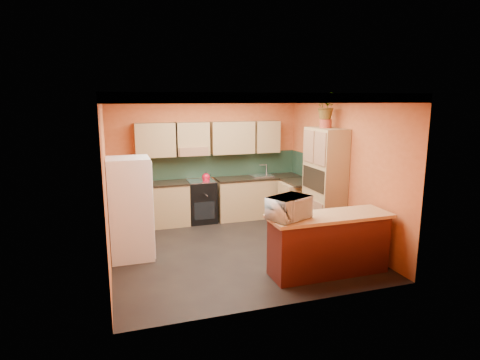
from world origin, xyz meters
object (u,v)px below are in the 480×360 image
object	(u,v)px
base_cabinets_back	(229,200)
microwave	(289,208)
pantry	(324,183)
stove	(201,201)
breakfast_bar	(329,246)
fridge	(130,209)

from	to	relation	value
base_cabinets_back	microwave	size ratio (longest dim) A/B	6.10
pantry	microwave	size ratio (longest dim) A/B	3.51
stove	breakfast_bar	size ratio (longest dim) A/B	0.51
stove	fridge	distance (m)	2.28
base_cabinets_back	fridge	xyz separation A→B (m)	(-2.18, -1.62, 0.41)
pantry	breakfast_bar	xyz separation A→B (m)	(-0.78, -1.54, -0.61)
pantry	microwave	world-z (taller)	pantry
base_cabinets_back	stove	distance (m)	0.63
fridge	breakfast_bar	xyz separation A→B (m)	(2.82, -1.58, -0.41)
pantry	stove	bearing A→B (deg)	141.12
stove	pantry	bearing A→B (deg)	-38.88
base_cabinets_back	breakfast_bar	bearing A→B (deg)	-78.72
stove	breakfast_bar	world-z (taller)	stove
stove	breakfast_bar	bearing A→B (deg)	-68.43
stove	pantry	world-z (taller)	pantry
fridge	microwave	size ratio (longest dim) A/B	2.84
pantry	breakfast_bar	world-z (taller)	pantry
breakfast_bar	fridge	bearing A→B (deg)	150.77
fridge	pantry	world-z (taller)	pantry
stove	microwave	size ratio (longest dim) A/B	1.52
base_cabinets_back	stove	size ratio (longest dim) A/B	4.01
fridge	microwave	bearing A→B (deg)	-36.36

